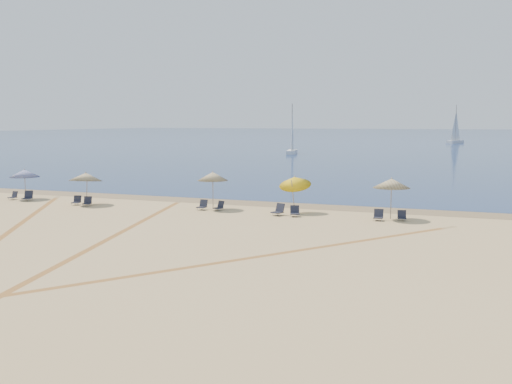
{
  "coord_description": "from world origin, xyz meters",
  "views": [
    {
      "loc": [
        12.56,
        -14.01,
        5.7
      ],
      "look_at": [
        0.0,
        20.0,
        1.3
      ],
      "focal_mm": 41.07,
      "sensor_mm": 36.0,
      "label": 1
    }
  ],
  "objects_px": {
    "chair_0": "(13,196)",
    "chair_7": "(295,212)",
    "chair_4": "(203,205)",
    "chair_2": "(77,201)",
    "umbrella_2": "(213,176)",
    "chair_5": "(219,206)",
    "chair_9": "(402,216)",
    "umbrella_0": "(25,173)",
    "umbrella_1": "(86,177)",
    "chair_8": "(378,215)",
    "umbrella_4": "(391,183)",
    "umbrella_3": "(295,181)",
    "sailboat_0": "(292,139)",
    "chair_6": "(279,210)",
    "chair_3": "(87,202)",
    "sailboat_1": "(456,132)",
    "chair_1": "(28,196)"
  },
  "relations": [
    {
      "from": "chair_3",
      "to": "umbrella_1",
      "type": "bearing_deg",
      "value": 111.08
    },
    {
      "from": "umbrella_1",
      "to": "sailboat_0",
      "type": "relative_size",
      "value": 0.27
    },
    {
      "from": "umbrella_0",
      "to": "chair_8",
      "type": "relative_size",
      "value": 3.4
    },
    {
      "from": "umbrella_4",
      "to": "chair_4",
      "type": "height_order",
      "value": "umbrella_4"
    },
    {
      "from": "chair_2",
      "to": "umbrella_0",
      "type": "bearing_deg",
      "value": 155.03
    },
    {
      "from": "chair_8",
      "to": "chair_7",
      "type": "bearing_deg",
      "value": 179.99
    },
    {
      "from": "sailboat_0",
      "to": "sailboat_1",
      "type": "bearing_deg",
      "value": 56.17
    },
    {
      "from": "chair_1",
      "to": "chair_5",
      "type": "xyz_separation_m",
      "value": [
        14.8,
        0.57,
        -0.05
      ]
    },
    {
      "from": "chair_9",
      "to": "sailboat_1",
      "type": "relative_size",
      "value": 0.07
    },
    {
      "from": "umbrella_0",
      "to": "chair_6",
      "type": "bearing_deg",
      "value": -1.92
    },
    {
      "from": "umbrella_0",
      "to": "chair_0",
      "type": "relative_size",
      "value": 3.54
    },
    {
      "from": "umbrella_0",
      "to": "chair_3",
      "type": "distance_m",
      "value": 6.75
    },
    {
      "from": "chair_0",
      "to": "chair_7",
      "type": "distance_m",
      "value": 21.5
    },
    {
      "from": "umbrella_3",
      "to": "chair_3",
      "type": "distance_m",
      "value": 14.25
    },
    {
      "from": "chair_6",
      "to": "sailboat_1",
      "type": "bearing_deg",
      "value": 108.27
    },
    {
      "from": "umbrella_2",
      "to": "sailboat_1",
      "type": "xyz_separation_m",
      "value": [
        11.48,
        126.04,
        0.85
      ]
    },
    {
      "from": "chair_1",
      "to": "sailboat_1",
      "type": "bearing_deg",
      "value": 60.25
    },
    {
      "from": "chair_7",
      "to": "sailboat_0",
      "type": "xyz_separation_m",
      "value": [
        -19.82,
        65.23,
        2.35
      ]
    },
    {
      "from": "chair_7",
      "to": "sailboat_1",
      "type": "relative_size",
      "value": 0.08
    },
    {
      "from": "umbrella_2",
      "to": "chair_7",
      "type": "xyz_separation_m",
      "value": [
        5.84,
        -0.97,
        -1.86
      ]
    },
    {
      "from": "umbrella_0",
      "to": "chair_0",
      "type": "height_order",
      "value": "umbrella_0"
    },
    {
      "from": "chair_7",
      "to": "chair_8",
      "type": "distance_m",
      "value": 4.95
    },
    {
      "from": "chair_5",
      "to": "chair_9",
      "type": "bearing_deg",
      "value": 25.11
    },
    {
      "from": "umbrella_0",
      "to": "umbrella_2",
      "type": "relative_size",
      "value": 0.9
    },
    {
      "from": "umbrella_0",
      "to": "umbrella_1",
      "type": "height_order",
      "value": "umbrella_1"
    },
    {
      "from": "chair_4",
      "to": "chair_6",
      "type": "height_order",
      "value": "chair_6"
    },
    {
      "from": "umbrella_4",
      "to": "chair_3",
      "type": "relative_size",
      "value": 3.26
    },
    {
      "from": "umbrella_4",
      "to": "chair_5",
      "type": "relative_size",
      "value": 3.27
    },
    {
      "from": "chair_8",
      "to": "sailboat_1",
      "type": "relative_size",
      "value": 0.07
    },
    {
      "from": "chair_5",
      "to": "chair_9",
      "type": "relative_size",
      "value": 1.16
    },
    {
      "from": "umbrella_0",
      "to": "chair_5",
      "type": "bearing_deg",
      "value": -0.47
    },
    {
      "from": "umbrella_2",
      "to": "chair_6",
      "type": "distance_m",
      "value": 5.22
    },
    {
      "from": "chair_1",
      "to": "sailboat_0",
      "type": "height_order",
      "value": "sailboat_0"
    },
    {
      "from": "chair_6",
      "to": "chair_9",
      "type": "relative_size",
      "value": 1.35
    },
    {
      "from": "chair_0",
      "to": "chair_9",
      "type": "bearing_deg",
      "value": 7.47
    },
    {
      "from": "umbrella_4",
      "to": "chair_6",
      "type": "bearing_deg",
      "value": -171.9
    },
    {
      "from": "chair_9",
      "to": "umbrella_1",
      "type": "bearing_deg",
      "value": 173.11
    },
    {
      "from": "umbrella_2",
      "to": "chair_4",
      "type": "distance_m",
      "value": 1.99
    },
    {
      "from": "chair_5",
      "to": "umbrella_0",
      "type": "bearing_deg",
      "value": -155.92
    },
    {
      "from": "chair_7",
      "to": "chair_6",
      "type": "bearing_deg",
      "value": 158.72
    },
    {
      "from": "chair_4",
      "to": "sailboat_0",
      "type": "bearing_deg",
      "value": 106.97
    },
    {
      "from": "chair_5",
      "to": "chair_6",
      "type": "xyz_separation_m",
      "value": [
        4.17,
        -0.53,
        0.05
      ]
    },
    {
      "from": "umbrella_1",
      "to": "chair_2",
      "type": "relative_size",
      "value": 3.28
    },
    {
      "from": "chair_4",
      "to": "chair_2",
      "type": "bearing_deg",
      "value": -168.93
    },
    {
      "from": "chair_9",
      "to": "sailboat_0",
      "type": "relative_size",
      "value": 0.07
    },
    {
      "from": "chair_1",
      "to": "chair_7",
      "type": "distance_m",
      "value": 20.01
    },
    {
      "from": "chair_4",
      "to": "chair_7",
      "type": "bearing_deg",
      "value": 0.86
    },
    {
      "from": "umbrella_3",
      "to": "sailboat_0",
      "type": "distance_m",
      "value": 66.74
    },
    {
      "from": "umbrella_2",
      "to": "chair_2",
      "type": "bearing_deg",
      "value": -171.6
    },
    {
      "from": "chair_3",
      "to": "chair_4",
      "type": "bearing_deg",
      "value": -11.07
    }
  ]
}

